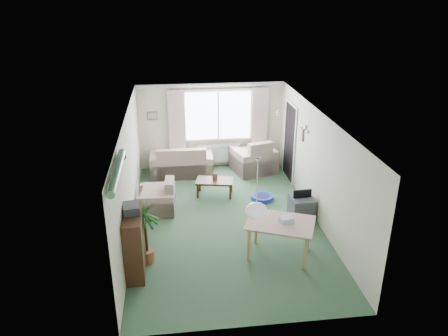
{
  "coord_description": "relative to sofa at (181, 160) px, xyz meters",
  "views": [
    {
      "loc": [
        -1.07,
        -8.37,
        4.82
      ],
      "look_at": [
        0.0,
        0.3,
        1.15
      ],
      "focal_mm": 35.0,
      "sensor_mm": 36.0,
      "label": 1
    }
  ],
  "objects": [
    {
      "name": "pet_bed",
      "position": [
        1.89,
        -1.81,
        -0.37
      ],
      "size": [
        0.65,
        0.65,
        0.11
      ],
      "primitive_type": "cylinder",
      "rotation": [
        0.0,
        0.0,
        0.23
      ],
      "color": "navy",
      "rests_on": "ground"
    },
    {
      "name": "gift_box",
      "position": [
        1.83,
        -4.19,
        0.35
      ],
      "size": [
        0.29,
        0.23,
        0.12
      ],
      "primitive_type": "cube",
      "rotation": [
        0.0,
        0.0,
        0.24
      ],
      "color": "silver",
      "rests_on": "dining_table"
    },
    {
      "name": "tinsel_garland",
      "position": [
        -1.05,
        -5.05,
        1.86
      ],
      "size": [
        1.6,
        1.6,
        0.12
      ],
      "primitive_type": "cylinder",
      "color": "#196626"
    },
    {
      "name": "coffee_table",
      "position": [
        0.77,
        -1.42,
        -0.22
      ],
      "size": [
        0.98,
        0.67,
        0.4
      ],
      "primitive_type": "cube",
      "rotation": [
        0.0,
        0.0,
        -0.2
      ],
      "color": "black",
      "rests_on": "ground"
    },
    {
      "name": "houseplant",
      "position": [
        -0.78,
        -4.08,
        0.22
      ],
      "size": [
        0.68,
        0.68,
        1.29
      ],
      "primitive_type": "cylinder",
      "rotation": [
        0.0,
        0.0,
        -0.28
      ],
      "color": "#206025",
      "rests_on": "ground"
    },
    {
      "name": "armchair_left",
      "position": [
        -0.63,
        -2.05,
        -0.04
      ],
      "size": [
        0.85,
        0.89,
        0.76
      ],
      "primitive_type": "cube",
      "rotation": [
        0.0,
        0.0,
        -1.63
      ],
      "color": "beige",
      "rests_on": "ground"
    },
    {
      "name": "armchair_corner",
      "position": [
        1.99,
        -0.02,
        0.06
      ],
      "size": [
        1.3,
        1.26,
        0.96
      ],
      "primitive_type": "cube",
      "rotation": [
        0.0,
        0.0,
        3.4
      ],
      "color": "beige",
      "rests_on": "ground"
    },
    {
      "name": "radiator",
      "position": [
        1.07,
        0.44,
        -0.02
      ],
      "size": [
        1.2,
        0.1,
        0.55
      ],
      "primitive_type": "cube",
      "color": "white"
    },
    {
      "name": "sofa",
      "position": [
        0.0,
        0.0,
        0.0
      ],
      "size": [
        1.7,
        0.93,
        0.84
      ],
      "primitive_type": "cube",
      "rotation": [
        0.0,
        0.0,
        3.12
      ],
      "color": "#C2BA93",
      "rests_on": "ground"
    },
    {
      "name": "bauble_cluster_a",
      "position": [
        2.17,
        -1.85,
        1.8
      ],
      "size": [
        0.2,
        0.2,
        0.2
      ],
      "primitive_type": "sphere",
      "color": "silver"
    },
    {
      "name": "curtain_right",
      "position": [
        2.22,
        0.38,
        0.85
      ],
      "size": [
        0.45,
        0.08,
        2.0
      ],
      "primitive_type": "cube",
      "color": "beige"
    },
    {
      "name": "ground",
      "position": [
        0.87,
        -2.75,
        -0.42
      ],
      "size": [
        6.5,
        6.5,
        0.0
      ],
      "primitive_type": "plane",
      "color": "#325337"
    },
    {
      "name": "window",
      "position": [
        1.07,
        0.48,
        1.08
      ],
      "size": [
        1.8,
        0.03,
        1.3
      ],
      "primitive_type": "cube",
      "color": "white"
    },
    {
      "name": "curtain_rod",
      "position": [
        1.07,
        0.4,
        1.85
      ],
      "size": [
        2.6,
        0.03,
        0.03
      ],
      "primitive_type": "cube",
      "color": "black"
    },
    {
      "name": "tv_cube",
      "position": [
        2.57,
        -2.77,
        -0.18
      ],
      "size": [
        0.51,
        0.56,
        0.49
      ],
      "primitive_type": "cube",
      "rotation": [
        0.0,
        0.0,
        0.03
      ],
      "color": "#3E3F43",
      "rests_on": "ground"
    },
    {
      "name": "doorway",
      "position": [
        2.85,
        -0.55,
        0.58
      ],
      "size": [
        0.03,
        0.95,
        2.0
      ],
      "primitive_type": "cube",
      "color": "black"
    },
    {
      "name": "curtain_left",
      "position": [
        -0.08,
        0.38,
        0.85
      ],
      "size": [
        0.45,
        0.08,
        2.0
      ],
      "primitive_type": "cube",
      "color": "beige"
    },
    {
      "name": "dining_table",
      "position": [
        1.72,
        -4.19,
        -0.06
      ],
      "size": [
        1.35,
        1.15,
        0.71
      ],
      "primitive_type": "cube",
      "rotation": [
        0.0,
        0.0,
        -0.4
      ],
      "color": "tan",
      "rests_on": "ground"
    },
    {
      "name": "bookshelf",
      "position": [
        -0.97,
        -4.35,
        0.17
      ],
      "size": [
        0.34,
        0.97,
        1.18
      ],
      "primitive_type": "cube",
      "rotation": [
        0.0,
        0.0,
        0.02
      ],
      "color": "black",
      "rests_on": "ground"
    },
    {
      "name": "photo_frame",
      "position": [
        0.77,
        -1.39,
        0.06
      ],
      "size": [
        0.12,
        0.05,
        0.16
      ],
      "primitive_type": "cube",
      "rotation": [
        0.0,
        0.0,
        -0.23
      ],
      "color": "brown",
      "rests_on": "coffee_table"
    },
    {
      "name": "wall_picture_right",
      "position": [
        2.85,
        -1.55,
        1.13
      ],
      "size": [
        0.03,
        0.24,
        0.3
      ],
      "primitive_type": "cube",
      "color": "brown"
    },
    {
      "name": "wall_picture_back",
      "position": [
        -0.73,
        0.48,
        1.13
      ],
      "size": [
        0.28,
        0.03,
        0.22
      ],
      "primitive_type": "cube",
      "color": "brown"
    },
    {
      "name": "hifi_box",
      "position": [
        -0.98,
        -4.28,
        0.83
      ],
      "size": [
        0.32,
        0.38,
        0.14
      ],
      "primitive_type": "cube",
      "rotation": [
        0.0,
        0.0,
        0.13
      ],
      "color": "#36363B",
      "rests_on": "bookshelf"
    },
    {
      "name": "bauble_cluster_b",
      "position": [
        2.47,
        -3.05,
        1.8
      ],
      "size": [
        0.2,
        0.2,
        0.2
      ],
      "primitive_type": "sphere",
      "color": "silver"
    },
    {
      "name": "pendant_lamp",
      "position": [
        1.07,
        -5.05,
        1.06
      ],
      "size": [
        0.36,
        0.36,
        0.36
      ],
      "primitive_type": "sphere",
      "color": "white"
    }
  ]
}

